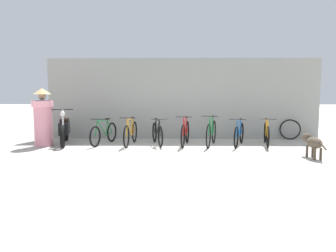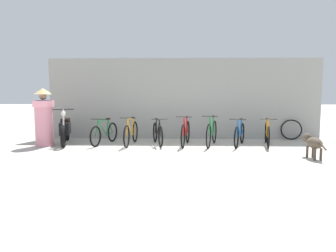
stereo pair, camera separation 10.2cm
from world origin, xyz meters
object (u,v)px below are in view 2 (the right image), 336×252
at_px(bicycle_1, 131,133).
at_px(bicycle_6, 267,134).
at_px(bicycle_4, 212,133).
at_px(bicycle_0, 104,133).
at_px(person_in_robes, 44,117).
at_px(spare_tire_left, 291,130).
at_px(bicycle_5, 240,134).
at_px(bicycle_2, 158,134).
at_px(motorcycle, 65,130).
at_px(stray_dog, 313,142).
at_px(bicycle_3, 186,133).

relative_size(bicycle_1, bicycle_6, 1.03).
relative_size(bicycle_4, bicycle_6, 1.00).
relative_size(bicycle_0, person_in_robes, 0.96).
height_order(bicycle_0, spare_tire_left, bicycle_0).
distance_m(bicycle_0, bicycle_5, 3.97).
bearing_deg(bicycle_2, spare_tire_left, 90.76).
bearing_deg(spare_tire_left, motorcycle, -171.80).
height_order(bicycle_2, bicycle_5, bicycle_5).
xyz_separation_m(bicycle_5, person_in_robes, (-5.65, -0.13, 0.50)).
height_order(bicycle_1, bicycle_2, bicycle_1).
xyz_separation_m(bicycle_1, person_in_robes, (-2.49, -0.23, 0.49)).
height_order(bicycle_4, person_in_robes, person_in_robes).
xyz_separation_m(bicycle_1, stray_dog, (4.55, -1.81, 0.03)).
height_order(bicycle_2, motorcycle, motorcycle).
height_order(bicycle_1, stray_dog, bicycle_1).
bearing_deg(bicycle_1, bicycle_2, 100.55).
bearing_deg(person_in_robes, bicycle_3, -145.34).
height_order(bicycle_3, stray_dog, bicycle_3).
relative_size(bicycle_3, stray_dog, 1.68).
distance_m(bicycle_0, bicycle_3, 2.41).
distance_m(bicycle_1, stray_dog, 4.90).
height_order(person_in_robes, spare_tire_left, person_in_robes).
height_order(bicycle_5, spare_tire_left, bicycle_5).
distance_m(stray_dog, spare_tire_left, 2.99).
height_order(bicycle_0, bicycle_1, bicycle_1).
relative_size(bicycle_2, bicycle_4, 0.93).
xyz_separation_m(bicycle_0, person_in_robes, (-1.68, -0.31, 0.51)).
bearing_deg(bicycle_5, bicycle_0, -72.91).
xyz_separation_m(bicycle_1, bicycle_5, (3.16, -0.10, -0.01)).
relative_size(bicycle_4, spare_tire_left, 2.52).
bearing_deg(bicycle_2, person_in_robes, -97.88).
xyz_separation_m(bicycle_0, bicycle_4, (3.17, -0.17, 0.05)).
distance_m(bicycle_4, person_in_robes, 4.87).
xyz_separation_m(stray_dog, spare_tire_left, (0.51, 2.94, -0.05)).
relative_size(bicycle_2, bicycle_6, 0.93).
bearing_deg(bicycle_5, spare_tire_left, 142.61).
bearing_deg(motorcycle, bicycle_0, 74.41).
height_order(bicycle_5, motorcycle, motorcycle).
distance_m(bicycle_4, spare_tire_left, 2.97).
height_order(bicycle_1, bicycle_5, bicycle_1).
bearing_deg(bicycle_0, bicycle_5, 103.21).
distance_m(bicycle_1, bicycle_5, 3.16).
height_order(bicycle_4, bicycle_6, bicycle_4).
xyz_separation_m(bicycle_2, person_in_robes, (-3.27, -0.30, 0.51)).
bearing_deg(bicycle_2, bicycle_0, -103.59).
distance_m(bicycle_6, spare_tire_left, 1.60).
bearing_deg(bicycle_2, bicycle_4, 71.08).
distance_m(bicycle_5, motorcycle, 5.16).
height_order(bicycle_0, bicycle_2, bicycle_2).
bearing_deg(spare_tire_left, bicycle_4, -155.73).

